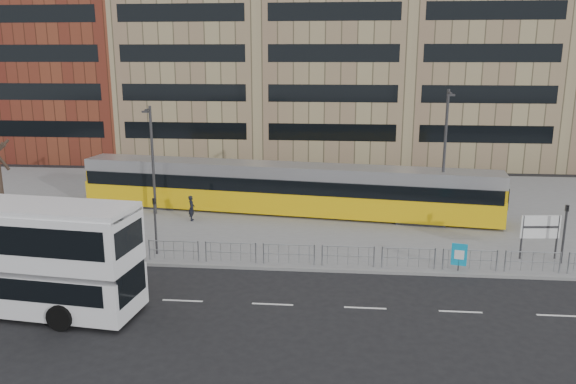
# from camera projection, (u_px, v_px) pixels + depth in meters

# --- Properties ---
(ground) EXTENTS (120.00, 120.00, 0.00)m
(ground) POSITION_uv_depth(u_px,v_px,m) (243.00, 269.00, 28.44)
(ground) COLOR black
(ground) RESTS_ON ground
(plaza) EXTENTS (64.00, 24.00, 0.15)m
(plaza) POSITION_uv_depth(u_px,v_px,m) (271.00, 206.00, 40.03)
(plaza) COLOR slate
(plaza) RESTS_ON ground
(kerb) EXTENTS (64.00, 0.25, 0.17)m
(kerb) POSITION_uv_depth(u_px,v_px,m) (243.00, 267.00, 28.47)
(kerb) COLOR gray
(kerb) RESTS_ON ground
(building_row) EXTENTS (70.40, 18.40, 31.20)m
(building_row) POSITION_uv_depth(u_px,v_px,m) (311.00, 33.00, 58.44)
(building_row) COLOR brown
(building_row) RESTS_ON ground
(pedestrian_barrier) EXTENTS (32.07, 0.07, 1.10)m
(pedestrian_barrier) POSITION_uv_depth(u_px,v_px,m) (283.00, 249.00, 28.51)
(pedestrian_barrier) COLOR #96989E
(pedestrian_barrier) RESTS_ON plaza
(road_markings) EXTENTS (62.00, 0.12, 0.01)m
(road_markings) POSITION_uv_depth(u_px,v_px,m) (250.00, 303.00, 24.47)
(road_markings) COLOR white
(road_markings) RESTS_ON ground
(double_decker_bus) EXTENTS (11.96, 3.95, 4.69)m
(double_decker_bus) POSITION_uv_depth(u_px,v_px,m) (1.00, 252.00, 23.45)
(double_decker_bus) COLOR white
(double_decker_bus) RESTS_ON ground
(tram) EXTENTS (28.36, 6.37, 3.33)m
(tram) POSITION_uv_depth(u_px,v_px,m) (284.00, 188.00, 37.87)
(tram) COLOR yellow
(tram) RESTS_ON plaza
(station_sign) EXTENTS (2.05, 0.28, 2.36)m
(station_sign) POSITION_uv_depth(u_px,v_px,m) (540.00, 229.00, 29.10)
(station_sign) COLOR #2D2D30
(station_sign) RESTS_ON plaza
(ad_panel) EXTENTS (0.74, 0.24, 1.40)m
(ad_panel) POSITION_uv_depth(u_px,v_px,m) (459.00, 255.00, 27.63)
(ad_panel) COLOR #2D2D30
(ad_panel) RESTS_ON plaza
(pedestrian) EXTENTS (0.50, 0.67, 1.65)m
(pedestrian) POSITION_uv_depth(u_px,v_px,m) (192.00, 208.00, 36.17)
(pedestrian) COLOR black
(pedestrian) RESTS_ON plaza
(traffic_light_west) EXTENTS (0.22, 0.24, 3.10)m
(traffic_light_west) POSITION_uv_depth(u_px,v_px,m) (155.00, 219.00, 29.75)
(traffic_light_west) COLOR #2D2D30
(traffic_light_west) RESTS_ON plaza
(traffic_light_east) EXTENTS (0.17, 0.20, 3.10)m
(traffic_light_east) POSITION_uv_depth(u_px,v_px,m) (565.00, 226.00, 28.36)
(traffic_light_east) COLOR #2D2D30
(traffic_light_east) RESTS_ON plaza
(lamp_post_west) EXTENTS (0.45, 1.04, 7.24)m
(lamp_post_west) POSITION_uv_depth(u_px,v_px,m) (152.00, 156.00, 36.97)
(lamp_post_west) COLOR #2D2D30
(lamp_post_west) RESTS_ON plaza
(lamp_post_east) EXTENTS (0.45, 1.04, 8.43)m
(lamp_post_east) POSITION_uv_depth(u_px,v_px,m) (445.00, 152.00, 34.65)
(lamp_post_east) COLOR #2D2D30
(lamp_post_east) RESTS_ON plaza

